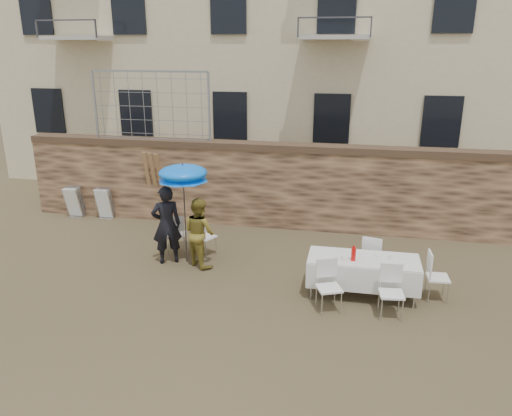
% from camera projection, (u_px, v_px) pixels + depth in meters
% --- Properties ---
extents(ground, '(80.00, 80.00, 0.00)m').
position_uv_depth(ground, '(210.00, 319.00, 8.91)').
color(ground, brown).
rests_on(ground, ground).
extents(stone_wall, '(13.00, 0.50, 2.20)m').
position_uv_depth(stone_wall, '(262.00, 185.00, 13.22)').
color(stone_wall, brown).
rests_on(stone_wall, ground).
extents(chain_link_fence, '(3.20, 0.06, 1.80)m').
position_uv_depth(chain_link_fence, '(151.00, 106.00, 13.16)').
color(chain_link_fence, gray).
rests_on(chain_link_fence, stone_wall).
extents(man_suit, '(0.77, 0.68, 1.78)m').
position_uv_depth(man_suit, '(167.00, 225.00, 10.96)').
color(man_suit, black).
rests_on(man_suit, ground).
extents(woman_dress, '(0.95, 0.92, 1.54)m').
position_uv_depth(woman_dress, '(199.00, 232.00, 10.85)').
color(woman_dress, gold).
rests_on(woman_dress, ground).
extents(umbrella, '(1.09, 1.09, 2.11)m').
position_uv_depth(umbrella, '(183.00, 176.00, 10.63)').
color(umbrella, '#3F3F44').
rests_on(umbrella, ground).
extents(couple_chair_left, '(0.59, 0.59, 0.96)m').
position_uv_depth(couple_chair_left, '(176.00, 233.00, 11.60)').
color(couple_chair_left, white).
rests_on(couple_chair_left, ground).
extents(couple_chair_right, '(0.65, 0.65, 0.96)m').
position_uv_depth(couple_chair_right, '(205.00, 235.00, 11.47)').
color(couple_chair_right, white).
rests_on(couple_chair_right, ground).
extents(banquet_table, '(2.10, 0.85, 0.78)m').
position_uv_depth(banquet_table, '(364.00, 260.00, 9.55)').
color(banquet_table, silver).
rests_on(banquet_table, ground).
extents(soda_bottle, '(0.09, 0.09, 0.26)m').
position_uv_depth(soda_bottle, '(353.00, 254.00, 9.39)').
color(soda_bottle, red).
rests_on(soda_bottle, banquet_table).
extents(table_chair_front_left, '(0.63, 0.63, 0.96)m').
position_uv_depth(table_chair_front_left, '(329.00, 287.00, 9.04)').
color(table_chair_front_left, white).
rests_on(table_chair_front_left, ground).
extents(table_chair_front_right, '(0.53, 0.53, 0.96)m').
position_uv_depth(table_chair_front_right, '(392.00, 293.00, 8.83)').
color(table_chair_front_right, white).
rests_on(table_chair_front_right, ground).
extents(table_chair_back, '(0.57, 0.57, 0.96)m').
position_uv_depth(table_chair_back, '(373.00, 256.00, 10.33)').
color(table_chair_back, white).
rests_on(table_chair_back, ground).
extents(table_chair_side, '(0.50, 0.50, 0.96)m').
position_uv_depth(table_chair_side, '(438.00, 276.00, 9.46)').
color(table_chair_side, white).
rests_on(table_chair_side, ground).
extents(chair_stack_left, '(0.46, 0.40, 0.92)m').
position_uv_depth(chair_stack_left, '(77.00, 200.00, 14.13)').
color(chair_stack_left, white).
rests_on(chair_stack_left, ground).
extents(chair_stack_right, '(0.46, 0.32, 0.92)m').
position_uv_depth(chair_stack_right, '(106.00, 202.00, 13.96)').
color(chair_stack_right, white).
rests_on(chair_stack_right, ground).
extents(wood_planks, '(0.70, 0.20, 2.00)m').
position_uv_depth(wood_planks, '(160.00, 186.00, 13.55)').
color(wood_planks, '#A37749').
rests_on(wood_planks, ground).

